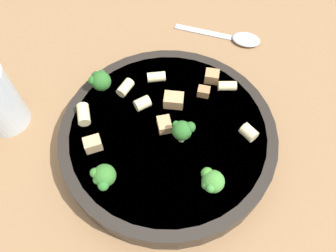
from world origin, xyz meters
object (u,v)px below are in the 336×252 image
broccoli_floret_2 (103,176)px  rigatoni_3 (125,88)px  rigatoni_1 (83,114)px  chicken_chunk_0 (93,144)px  rigatoni_2 (249,132)px  chicken_chunk_3 (174,100)px  rigatoni_4 (142,103)px  rigatoni_5 (227,86)px  pasta_bowl (168,136)px  broccoli_floret_3 (184,129)px  chicken_chunk_2 (165,124)px  chicken_chunk_4 (202,90)px  broccoli_floret_1 (100,80)px  spoon (235,37)px  chicken_chunk_1 (212,76)px  rigatoni_0 (156,77)px  broccoli_floret_0 (212,181)px

broccoli_floret_2 → rigatoni_3: 0.14m
rigatoni_1 → chicken_chunk_0: bearing=-117.9°
rigatoni_2 → chicken_chunk_3: same height
broccoli_floret_2 → rigatoni_4: broccoli_floret_2 is taller
broccoli_floret_2 → rigatoni_5: broccoli_floret_2 is taller
pasta_bowl → broccoli_floret_3: broccoli_floret_3 is taller
broccoli_floret_2 → chicken_chunk_2: 0.11m
pasta_bowl → chicken_chunk_4: size_ratio=17.37×
rigatoni_1 → broccoli_floret_1: bearing=20.4°
spoon → chicken_chunk_0: bearing=178.2°
chicken_chunk_3 → chicken_chunk_4: bearing=-24.4°
pasta_bowl → chicken_chunk_1: size_ratio=14.80×
rigatoni_1 → rigatoni_2: same height
rigatoni_0 → chicken_chunk_2: (-0.05, -0.06, -0.00)m
chicken_chunk_1 → chicken_chunk_2: bearing=-179.7°
chicken_chunk_1 → chicken_chunk_3: (-0.07, 0.02, 0.00)m
rigatoni_4 → chicken_chunk_2: (-0.01, -0.05, -0.00)m
spoon → chicken_chunk_2: bearing=-170.4°
pasta_bowl → rigatoni_1: rigatoni_1 is taller
chicken_chunk_4 → rigatoni_5: bearing=-37.9°
rigatoni_3 → spoon: bearing=-10.8°
broccoli_floret_1 → rigatoni_2: bearing=-71.2°
broccoli_floret_1 → chicken_chunk_2: bearing=-85.4°
broccoli_floret_2 → rigatoni_4: size_ratio=1.64×
chicken_chunk_1 → rigatoni_2: bearing=-116.0°
broccoli_floret_0 → chicken_chunk_1: (0.14, 0.10, -0.01)m
broccoli_floret_0 → spoon: size_ratio=0.21×
broccoli_floret_2 → chicken_chunk_0: (0.02, 0.05, -0.01)m
broccoli_floret_2 → spoon: 0.35m
pasta_bowl → chicken_chunk_2: size_ratio=13.24×
rigatoni_2 → chicken_chunk_4: size_ratio=1.22×
rigatoni_1 → rigatoni_3: bearing=-8.6°
chicken_chunk_2 → spoon: 0.24m
rigatoni_4 → chicken_chunk_1: (0.10, -0.04, -0.00)m
broccoli_floret_3 → chicken_chunk_2: 0.03m
pasta_bowl → rigatoni_3: 0.09m
broccoli_floret_0 → rigatoni_1: broccoli_floret_0 is taller
pasta_bowl → rigatoni_1: (-0.06, 0.10, 0.02)m
broccoli_floret_0 → rigatoni_4: bearing=76.7°
rigatoni_5 → chicken_chunk_4: size_ratio=1.52×
rigatoni_4 → chicken_chunk_2: 0.05m
rigatoni_2 → chicken_chunk_2: size_ratio=0.93×
broccoli_floret_3 → chicken_chunk_3: size_ratio=1.34×
broccoli_floret_1 → chicken_chunk_2: size_ratio=1.44×
chicken_chunk_0 → spoon: size_ratio=0.14×
rigatoni_1 → rigatoni_5: size_ratio=1.14×
broccoli_floret_3 → rigatoni_4: broccoli_floret_3 is taller
broccoli_floret_1 → rigatoni_3: bearing=-57.4°
rigatoni_1 → chicken_chunk_0: same height
rigatoni_2 → chicken_chunk_4: (0.02, 0.09, -0.00)m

